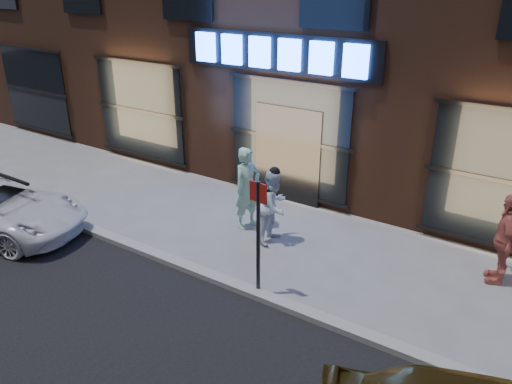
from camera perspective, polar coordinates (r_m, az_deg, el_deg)
ground at (r=9.94m, az=-8.01°, el=-8.73°), size 90.00×90.00×0.00m
curb at (r=9.91m, az=-8.03°, el=-8.43°), size 60.00×0.25×0.12m
man_bowtie at (r=11.01m, az=-0.98°, el=0.41°), size 0.62×0.78×1.87m
man_cap at (r=10.48m, az=2.07°, el=-1.62°), size 0.62×0.79×1.62m
passerby at (r=10.13m, az=26.54°, el=-4.83°), size 0.65×1.11×1.77m
sign_post at (r=8.49m, az=0.26°, el=-4.19°), size 0.35×0.07×2.19m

